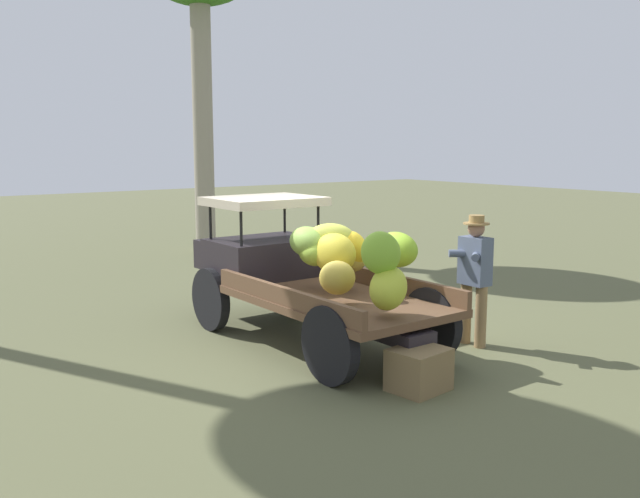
{
  "coord_description": "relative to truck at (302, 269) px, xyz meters",
  "views": [
    {
      "loc": [
        -7.32,
        5.46,
        2.66
      ],
      "look_at": [
        -0.27,
        0.28,
        1.3
      ],
      "focal_mm": 38.25,
      "sensor_mm": 36.0,
      "label": 1
    }
  ],
  "objects": [
    {
      "name": "truck",
      "position": [
        0.0,
        0.0,
        0.0
      ],
      "size": [
        4.53,
        1.78,
        1.89
      ],
      "rotation": [
        0.0,
        0.0,
        0.01
      ],
      "color": "black",
      "rests_on": "ground"
    },
    {
      "name": "ground_plane",
      "position": [
        -0.17,
        -0.25,
        -0.97
      ],
      "size": [
        60.0,
        60.0,
        0.0
      ],
      "primitive_type": "plane",
      "color": "brown"
    },
    {
      "name": "wooden_crate",
      "position": [
        -2.41,
        0.14,
        -0.73
      ],
      "size": [
        0.57,
        0.65,
        0.46
      ],
      "primitive_type": "cube",
      "rotation": [
        0.0,
        0.0,
        1.69
      ],
      "color": "brown",
      "rests_on": "ground"
    },
    {
      "name": "farmer",
      "position": [
        -1.63,
        -1.62,
        0.02
      ],
      "size": [
        0.53,
        0.46,
        1.74
      ],
      "rotation": [
        0.0,
        0.0,
        1.57
      ],
      "color": "olive",
      "rests_on": "ground"
    }
  ]
}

